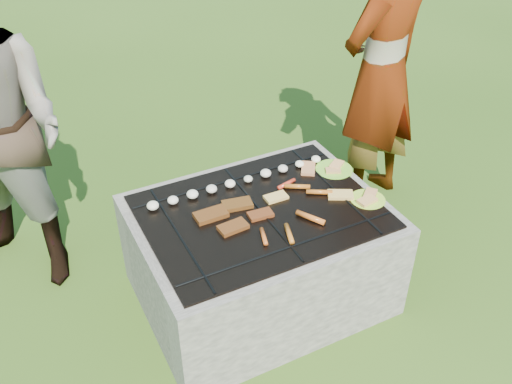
# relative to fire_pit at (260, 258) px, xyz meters

# --- Properties ---
(lawn) EXTENTS (60.00, 60.00, 0.00)m
(lawn) POSITION_rel_fire_pit_xyz_m (0.00, 0.00, -0.28)
(lawn) COLOR #234210
(lawn) RESTS_ON ground
(fire_pit) EXTENTS (1.30, 1.00, 0.62)m
(fire_pit) POSITION_rel_fire_pit_xyz_m (0.00, 0.00, 0.00)
(fire_pit) COLOR #A39B91
(fire_pit) RESTS_ON ground
(mushrooms) EXTENTS (1.06, 0.06, 0.04)m
(mushrooms) POSITION_rel_fire_pit_xyz_m (-0.03, 0.27, 0.35)
(mushrooms) COLOR #EDE6C9
(mushrooms) RESTS_ON fire_pit
(pork_slabs) EXTENTS (0.38, 0.26, 0.02)m
(pork_slabs) POSITION_rel_fire_pit_xyz_m (-0.16, 0.03, 0.34)
(pork_slabs) COLOR brown
(pork_slabs) RESTS_ON fire_pit
(sausages) EXTENTS (0.54, 0.48, 0.03)m
(sausages) POSITION_rel_fire_pit_xyz_m (0.18, -0.08, 0.34)
(sausages) COLOR #F54328
(sausages) RESTS_ON fire_pit
(bread_on_grate) EXTENTS (0.46, 0.44, 0.02)m
(bread_on_grate) POSITION_rel_fire_pit_xyz_m (0.35, 0.06, 0.34)
(bread_on_grate) COLOR #F0DE7A
(bread_on_grate) RESTS_ON fire_pit
(plate_far) EXTENTS (0.24, 0.24, 0.03)m
(plate_far) POSITION_rel_fire_pit_xyz_m (0.56, 0.16, 0.33)
(plate_far) COLOR #A5CC30
(plate_far) RESTS_ON fire_pit
(plate_near) EXTENTS (0.24, 0.24, 0.03)m
(plate_near) POSITION_rel_fire_pit_xyz_m (0.56, -0.17, 0.33)
(plate_near) COLOR #C7EC38
(plate_near) RESTS_ON fire_pit
(cook) EXTENTS (0.78, 0.61, 1.88)m
(cook) POSITION_rel_fire_pit_xyz_m (1.14, 0.54, 0.66)
(cook) COLOR gray
(cook) RESTS_ON ground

